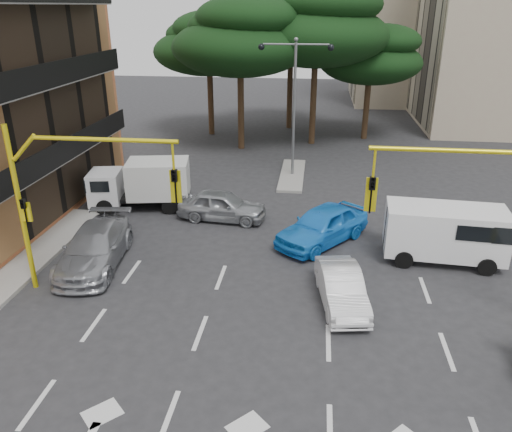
# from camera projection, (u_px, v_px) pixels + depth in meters

# --- Properties ---
(ground) EXTENTS (120.00, 120.00, 0.00)m
(ground) POSITION_uv_depth(u_px,v_px,m) (263.00, 338.00, 15.45)
(ground) COLOR #28282B
(ground) RESTS_ON ground
(median_strip) EXTENTS (1.40, 6.00, 0.15)m
(median_strip) POSITION_uv_depth(u_px,v_px,m) (292.00, 175.00, 30.05)
(median_strip) COLOR gray
(median_strip) RESTS_ON ground
(apartment_beige_far) EXTENTS (16.20, 12.15, 16.70)m
(apartment_beige_far) POSITION_uv_depth(u_px,v_px,m) (436.00, 18.00, 50.97)
(apartment_beige_far) COLOR tan
(apartment_beige_far) RESTS_ON ground
(pine_left_near) EXTENTS (9.15, 9.15, 10.23)m
(pine_left_near) POSITION_uv_depth(u_px,v_px,m) (241.00, 37.00, 33.01)
(pine_left_near) COLOR #382616
(pine_left_near) RESTS_ON ground
(pine_center) EXTENTS (9.98, 9.98, 11.16)m
(pine_center) POSITION_uv_depth(u_px,v_px,m) (317.00, 25.00, 34.00)
(pine_center) COLOR #382616
(pine_center) RESTS_ON ground
(pine_left_far) EXTENTS (8.32, 8.32, 9.30)m
(pine_left_far) POSITION_uv_depth(u_px,v_px,m) (209.00, 43.00, 37.27)
(pine_left_far) COLOR #382616
(pine_left_far) RESTS_ON ground
(pine_right) EXTENTS (7.49, 7.49, 8.37)m
(pine_right) POSITION_uv_depth(u_px,v_px,m) (372.00, 54.00, 36.19)
(pine_right) COLOR #382616
(pine_right) RESTS_ON ground
(pine_back) EXTENTS (9.15, 9.15, 10.23)m
(pine_back) POSITION_uv_depth(u_px,v_px,m) (292.00, 32.00, 39.07)
(pine_back) COLOR #382616
(pine_back) RESTS_ON ground
(signal_mast_right) EXTENTS (5.79, 0.37, 6.00)m
(signal_mast_right) POSITION_uv_depth(u_px,v_px,m) (496.00, 208.00, 14.99)
(signal_mast_right) COLOR yellow
(signal_mast_right) RESTS_ON ground
(signal_mast_left) EXTENTS (5.79, 0.37, 6.00)m
(signal_mast_left) POSITION_uv_depth(u_px,v_px,m) (67.00, 189.00, 16.52)
(signal_mast_left) COLOR yellow
(signal_mast_left) RESTS_ON ground
(street_lamp_center) EXTENTS (4.16, 0.36, 7.77)m
(street_lamp_center) POSITION_uv_depth(u_px,v_px,m) (295.00, 84.00, 27.97)
(street_lamp_center) COLOR slate
(street_lamp_center) RESTS_ON median_strip
(car_white_hatch) EXTENTS (1.91, 3.97, 1.25)m
(car_white_hatch) POSITION_uv_depth(u_px,v_px,m) (341.00, 288.00, 16.98)
(car_white_hatch) COLOR silver
(car_white_hatch) RESTS_ON ground
(car_blue_compact) EXTENTS (4.43, 4.90, 1.61)m
(car_blue_compact) POSITION_uv_depth(u_px,v_px,m) (323.00, 225.00, 21.38)
(car_blue_compact) COLOR #1B7FE0
(car_blue_compact) RESTS_ON ground
(car_silver_wagon) EXTENTS (2.65, 5.35, 1.49)m
(car_silver_wagon) POSITION_uv_depth(u_px,v_px,m) (95.00, 248.00, 19.53)
(car_silver_wagon) COLOR #96989D
(car_silver_wagon) RESTS_ON ground
(car_silver_cross_a) EXTENTS (4.48, 2.16, 1.23)m
(car_silver_cross_a) POSITION_uv_depth(u_px,v_px,m) (148.00, 186.00, 26.56)
(car_silver_cross_a) COLOR gray
(car_silver_cross_a) RESTS_ON ground
(car_silver_cross_b) EXTENTS (4.34, 2.08, 1.43)m
(car_silver_cross_b) POSITION_uv_depth(u_px,v_px,m) (222.00, 205.00, 23.73)
(car_silver_cross_b) COLOR #9A9DA2
(car_silver_cross_b) RESTS_ON ground
(van_white) EXTENTS (4.71, 2.40, 2.28)m
(van_white) POSITION_uv_depth(u_px,v_px,m) (444.00, 234.00, 19.76)
(van_white) COLOR white
(van_white) RESTS_ON ground
(box_truck_a) EXTENTS (5.25, 2.93, 2.44)m
(box_truck_a) POSITION_uv_depth(u_px,v_px,m) (141.00, 185.00, 24.94)
(box_truck_a) COLOR silver
(box_truck_a) RESTS_ON ground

